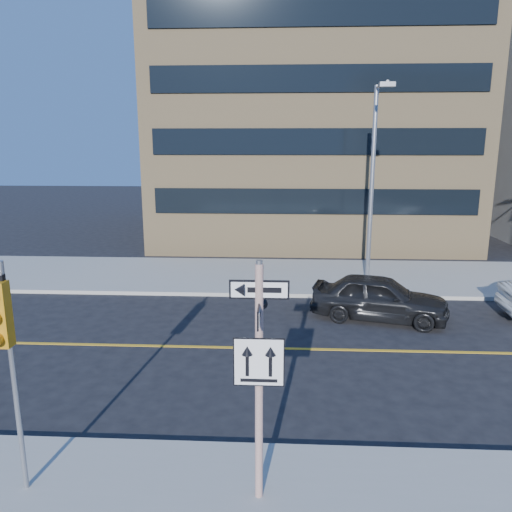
# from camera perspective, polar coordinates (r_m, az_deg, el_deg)

# --- Properties ---
(ground) EXTENTS (120.00, 120.00, 0.00)m
(ground) POSITION_cam_1_polar(r_m,az_deg,el_deg) (11.42, 0.95, -18.46)
(ground) COLOR black
(ground) RESTS_ON ground
(sign_pole) EXTENTS (0.92, 0.92, 4.06)m
(sign_pole) POSITION_cam_1_polar(r_m,az_deg,el_deg) (8.05, 0.35, -12.89)
(sign_pole) COLOR beige
(sign_pole) RESTS_ON near_sidewalk
(traffic_signal) EXTENTS (0.32, 0.45, 4.00)m
(traffic_signal) POSITION_cam_1_polar(r_m,az_deg,el_deg) (8.80, -26.97, -7.86)
(traffic_signal) COLOR gray
(traffic_signal) RESTS_ON near_sidewalk
(parked_car_a) EXTENTS (2.94, 4.88, 1.56)m
(parked_car_a) POSITION_cam_1_polar(r_m,az_deg,el_deg) (17.58, 13.90, -4.62)
(parked_car_a) COLOR black
(parked_car_a) RESTS_ON ground
(streetlight_a) EXTENTS (0.55, 2.25, 8.00)m
(streetlight_a) POSITION_cam_1_polar(r_m,az_deg,el_deg) (20.87, 13.28, 9.24)
(streetlight_a) COLOR gray
(streetlight_a) RESTS_ON far_sidewalk
(building_brick) EXTENTS (18.00, 18.00, 18.00)m
(building_brick) POSITION_cam_1_polar(r_m,az_deg,el_deg) (34.93, 6.00, 17.77)
(building_brick) COLOR #A18659
(building_brick) RESTS_ON ground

